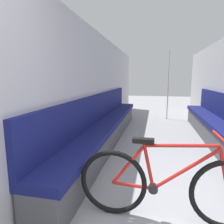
# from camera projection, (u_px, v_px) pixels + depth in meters

# --- Properties ---
(wall_left) EXTENTS (0.10, 10.05, 2.27)m
(wall_left) POSITION_uv_depth(u_px,v_px,m) (95.00, 89.00, 4.09)
(wall_left) COLOR #B2B2B7
(wall_left) RESTS_ON ground
(bench_seat_row_left) EXTENTS (0.46, 5.35, 1.03)m
(bench_seat_row_left) POSITION_uv_depth(u_px,v_px,m) (107.00, 127.00, 4.22)
(bench_seat_row_left) COLOR #4C4C51
(bench_seat_row_left) RESTS_ON ground
(bench_seat_row_right) EXTENTS (0.46, 5.35, 1.03)m
(bench_seat_row_right) POSITION_uv_depth(u_px,v_px,m) (224.00, 133.00, 3.75)
(bench_seat_row_right) COLOR #4C4C51
(bench_seat_row_right) RESTS_ON ground
(bicycle) EXTENTS (1.71, 0.46, 0.86)m
(bicycle) POSITION_uv_depth(u_px,v_px,m) (167.00, 186.00, 1.86)
(bicycle) COLOR black
(bicycle) RESTS_ON ground
(grab_pole_near) EXTENTS (0.08, 0.08, 2.25)m
(grab_pole_near) POSITION_uv_depth(u_px,v_px,m) (168.00, 86.00, 6.51)
(grab_pole_near) COLOR gray
(grab_pole_near) RESTS_ON ground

